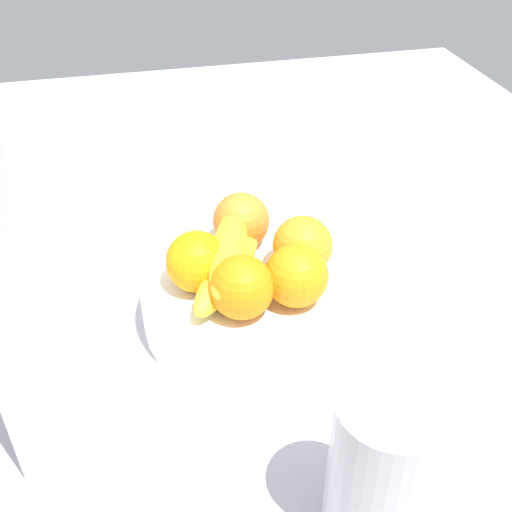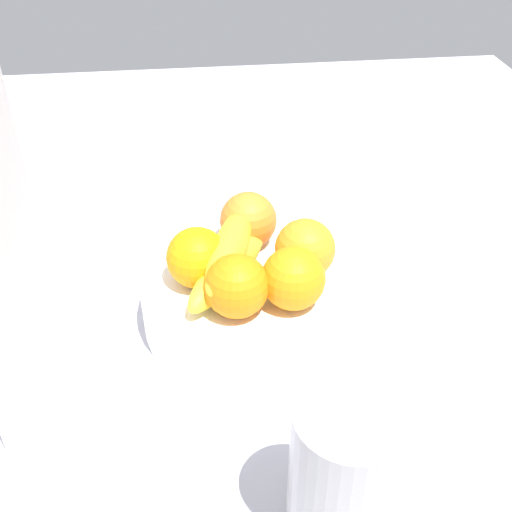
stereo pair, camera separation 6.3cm
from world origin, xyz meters
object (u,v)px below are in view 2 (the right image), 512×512
orange_front_right (305,249)px  banana_bunch (229,259)px  fruit_bowl (256,300)px  orange_front_left (293,278)px  orange_back_left (197,258)px  orange_center (251,220)px  orange_back_right (237,286)px  thermos_tumbler (343,484)px

orange_front_right → banana_bunch: 9.00cm
fruit_bowl → banana_bunch: banana_bunch is taller
fruit_bowl → orange_front_right: size_ratio=3.79×
banana_bunch → orange_front_right: bearing=-88.2°
orange_front_left → orange_back_left: 11.52cm
orange_front_left → orange_back_left: (5.12, 10.32, 0.00)cm
orange_front_right → banana_bunch: bearing=91.8°
fruit_bowl → orange_center: size_ratio=3.79×
orange_back_left → orange_back_right: same height
fruit_bowl → orange_front_right: 8.69cm
banana_bunch → orange_center: bearing=-25.7°
banana_bunch → thermos_tumbler: size_ratio=1.06×
orange_front_left → banana_bunch: 8.41cm
orange_front_right → thermos_tumbler: size_ratio=0.43×
fruit_bowl → banana_bunch: 6.56cm
orange_front_right → orange_center: (6.86, 5.55, 0.00)cm
banana_bunch → orange_front_left: bearing=-127.3°
thermos_tumbler → orange_front_left: bearing=-0.9°
orange_front_right → orange_center: bearing=38.9°
orange_center → banana_bunch: (-7.14, 3.43, -0.48)cm
fruit_bowl → banana_bunch: (1.04, 3.04, 5.72)cm
orange_back_left → orange_back_right: (-5.68, -4.01, 0.00)cm
orange_center → orange_back_right: bearing=166.5°
fruit_bowl → orange_front_right: orange_front_right is taller
orange_center → orange_back_right: size_ratio=1.00×
fruit_bowl → orange_center: bearing=-2.8°
orange_front_left → orange_back_left: size_ratio=1.00×
orange_back_left → thermos_tumbler: 31.91cm
fruit_bowl → orange_front_left: orange_front_left is taller
orange_center → thermos_tumbler: 37.55cm
thermos_tumbler → orange_center: bearing=4.4°
thermos_tumbler → orange_front_right: bearing=-5.0°
orange_front_right → thermos_tumbler: thermos_tumbler is taller
orange_back_left → thermos_tumbler: (-30.32, -9.94, -0.54)cm
orange_back_left → banana_bunch: size_ratio=0.41×
orange_back_right → orange_front_left: bearing=-84.9°
orange_front_right → thermos_tumbler: bearing=175.0°
orange_back_left → orange_back_right: size_ratio=1.00×
thermos_tumbler → banana_bunch: bearing=11.8°
fruit_bowl → orange_front_right: bearing=-77.5°
banana_bunch → thermos_tumbler: (-30.29, -6.30, -0.07)cm
orange_front_left → thermos_tumbler: 25.21cm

